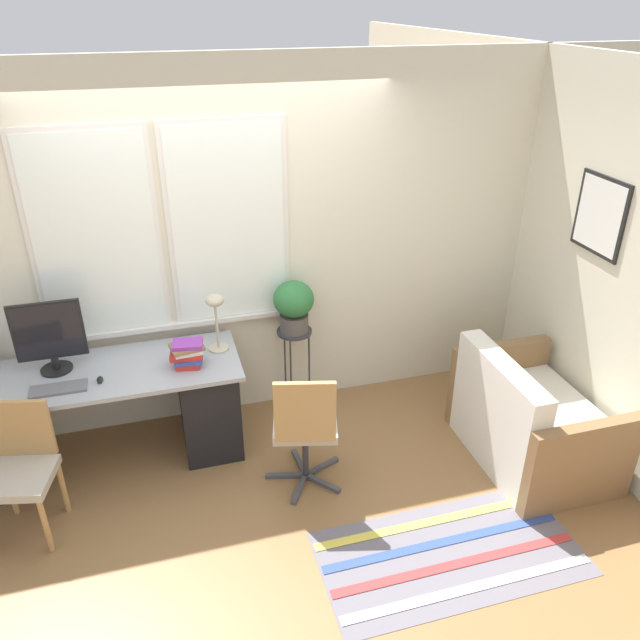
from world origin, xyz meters
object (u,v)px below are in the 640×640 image
object	(u,v)px
mouse	(100,380)
potted_plant	(294,304)
desk_lamp	(215,309)
couch_loveseat	(529,424)
office_chair_swivel	(305,426)
keyboard	(58,389)
book_stack	(188,353)
desk_chair_wooden	(21,467)
monitor	(49,336)
plant_stand	(295,341)

from	to	relation	value
mouse	potted_plant	bearing A→B (deg)	14.19
desk_lamp	couch_loveseat	bearing A→B (deg)	-23.50
desk_lamp	office_chair_swivel	distance (m)	1.03
potted_plant	keyboard	bearing A→B (deg)	-167.09
mouse	desk_lamp	world-z (taller)	desk_lamp
mouse	desk_lamp	distance (m)	0.89
keyboard	book_stack	size ratio (longest dim) A/B	1.43
desk_chair_wooden	couch_loveseat	distance (m)	3.38
monitor	potted_plant	bearing A→B (deg)	4.05
office_chair_swivel	plant_stand	distance (m)	0.91
desk_lamp	plant_stand	xyz separation A→B (m)	(0.60, 0.14, -0.42)
monitor	mouse	distance (m)	0.45
keyboard	couch_loveseat	bearing A→B (deg)	-11.79
office_chair_swivel	book_stack	bearing A→B (deg)	-26.04
office_chair_swivel	plant_stand	bearing A→B (deg)	-85.38
mouse	book_stack	xyz separation A→B (m)	(0.58, 0.05, 0.08)
book_stack	couch_loveseat	world-z (taller)	book_stack
potted_plant	desk_lamp	bearing A→B (deg)	-166.78
couch_loveseat	plant_stand	xyz separation A→B (m)	(-1.46, 1.04, 0.35)
desk_lamp	desk_chair_wooden	xyz separation A→B (m)	(-1.30, -0.62, -0.59)
monitor	couch_loveseat	distance (m)	3.37
mouse	plant_stand	size ratio (longest dim) A/B	0.09
desk_lamp	desk_chair_wooden	size ratio (longest dim) A/B	0.50
desk_lamp	plant_stand	size ratio (longest dim) A/B	0.59
plant_stand	potted_plant	xyz separation A→B (m)	(-0.00, -0.00, 0.32)
desk_chair_wooden	plant_stand	bearing A→B (deg)	34.61
desk_chair_wooden	office_chair_swivel	world-z (taller)	office_chair_swivel
potted_plant	desk_chair_wooden	bearing A→B (deg)	-158.13
office_chair_swivel	potted_plant	distance (m)	1.00
desk_lamp	office_chair_swivel	xyz separation A→B (m)	(0.45, -0.74, -0.56)
office_chair_swivel	mouse	bearing A→B (deg)	-8.50
book_stack	plant_stand	world-z (taller)	book_stack
monitor	plant_stand	xyz separation A→B (m)	(1.70, 0.12, -0.37)
keyboard	desk_chair_wooden	world-z (taller)	desk_chair_wooden
desk_lamp	office_chair_swivel	bearing A→B (deg)	-58.99
desk_lamp	desk_chair_wooden	world-z (taller)	desk_lamp
mouse	couch_loveseat	size ratio (longest dim) A/B	0.06
mouse	potted_plant	world-z (taller)	potted_plant
monitor	desk_chair_wooden	distance (m)	0.86
desk_lamp	book_stack	size ratio (longest dim) A/B	1.74
couch_loveseat	potted_plant	xyz separation A→B (m)	(-1.46, 1.04, 0.66)
monitor	desk_chair_wooden	bearing A→B (deg)	-107.53
monitor	plant_stand	distance (m)	1.74
book_stack	potted_plant	size ratio (longest dim) A/B	0.61
keyboard	desk_chair_wooden	xyz separation A→B (m)	(-0.23, -0.38, -0.28)
keyboard	desk_lamp	world-z (taller)	desk_lamp
monitor	desk_lamp	xyz separation A→B (m)	(1.10, -0.02, 0.06)
monitor	office_chair_swivel	distance (m)	1.80
office_chair_swivel	couch_loveseat	distance (m)	1.63
keyboard	book_stack	world-z (taller)	book_stack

